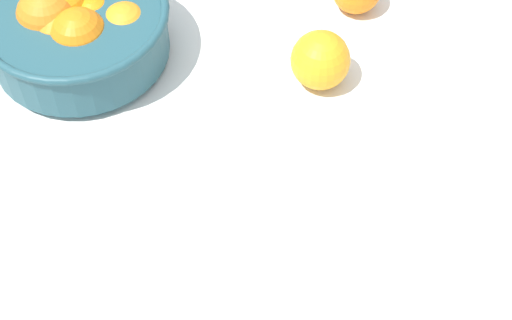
# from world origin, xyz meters

# --- Properties ---
(ground_plane) EXTENTS (1.34, 1.04, 0.03)m
(ground_plane) POSITION_xyz_m (0.00, 0.00, -0.01)
(ground_plane) COLOR white
(fruit_bowl) EXTENTS (0.26, 0.26, 0.11)m
(fruit_bowl) POSITION_xyz_m (-0.24, 0.18, 0.05)
(fruit_bowl) COLOR #234C56
(fruit_bowl) RESTS_ON ground_plane
(loose_orange_1) EXTENTS (0.08, 0.08, 0.08)m
(loose_orange_1) POSITION_xyz_m (0.10, 0.17, 0.04)
(loose_orange_1) COLOR orange
(loose_orange_1) RESTS_ON ground_plane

